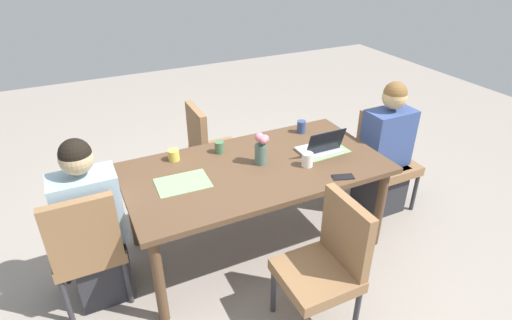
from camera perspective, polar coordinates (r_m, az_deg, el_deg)
The scene contains 17 objects.
ground_plane at distance 3.44m, azimuth 0.00°, elevation -11.38°, with size 10.00×10.00×0.00m, color gray.
dining_table at distance 3.06m, azimuth 0.00°, elevation -2.05°, with size 1.90×1.00×0.73m.
chair_head_left_left_near at distance 3.84m, azimuth 17.27°, elevation 0.88°, with size 0.44×0.44×0.90m.
person_head_left_left_near at distance 3.75m, azimuth 17.38°, elevation 0.56°, with size 0.40×0.36×1.19m.
chair_head_right_left_mid at distance 2.88m, azimuth -22.48°, elevation -10.70°, with size 0.44×0.44×0.90m.
person_head_right_left_mid at distance 2.92m, azimuth -21.57°, elevation -9.15°, with size 0.40×0.36×1.19m.
chair_far_left_far at distance 2.59m, azimuth 9.93°, elevation -13.58°, with size 0.44×0.44×0.90m.
chair_near_right_near at distance 3.81m, azimuth -6.36°, elevation 1.83°, with size 0.44×0.44×0.90m.
flower_vase at distance 2.99m, azimuth 0.71°, elevation 1.83°, with size 0.11×0.12×0.25m.
placemat_head_left_left_near at distance 3.28m, azimuth 9.28°, elevation 1.40°, with size 0.36×0.26×0.00m, color #7FAD70.
placemat_head_right_left_mid at distance 2.86m, azimuth -10.12°, elevation -3.16°, with size 0.36×0.26×0.00m, color #7FAD70.
laptop_head_left_left_near at distance 3.22m, azimuth 9.00°, elevation 1.73°, with size 0.32×0.22×0.21m.
coffee_mug_near_left at distance 3.14m, azimuth -11.35°, elevation 0.67°, with size 0.08×0.08×0.08m, color #DBC64C.
coffee_mug_near_right at distance 3.19m, azimuth -5.10°, elevation 1.79°, with size 0.07×0.07×0.09m, color #47704C.
coffee_mug_centre_left at distance 3.02m, azimuth 7.14°, elevation 0.06°, with size 0.08×0.08×0.10m, color white.
coffee_mug_centre_right at distance 3.52m, azimuth 6.30°, elevation 4.61°, with size 0.07×0.07×0.11m, color #33477A.
phone_black at distance 2.94m, azimuth 11.99°, elevation -2.31°, with size 0.15×0.07×0.01m, color black.
Camera 1 is at (1.14, 2.35, 2.25)m, focal length 28.82 mm.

